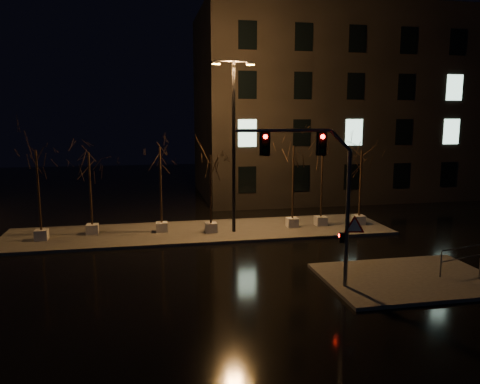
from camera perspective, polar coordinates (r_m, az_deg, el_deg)
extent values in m
plane|color=black|center=(21.53, -2.89, -8.92)|extent=(90.00, 90.00, 0.00)
cube|color=#403E3A|center=(27.23, -4.74, -4.86)|extent=(22.00, 5.00, 0.15)
cube|color=#403E3A|center=(20.82, 19.86, -9.91)|extent=(7.00, 5.00, 0.15)
cube|color=black|center=(41.82, 12.84, 10.16)|extent=(25.00, 12.00, 15.00)
cube|color=beige|center=(27.26, -23.03, -4.81)|extent=(0.65, 0.65, 0.55)
cylinder|color=black|center=(26.81, -23.36, 0.17)|extent=(0.11, 0.11, 4.25)
cube|color=beige|center=(27.61, -17.55, -4.32)|extent=(0.65, 0.65, 0.55)
cylinder|color=black|center=(27.18, -17.78, 0.39)|extent=(0.11, 0.11, 4.04)
cube|color=beige|center=(27.16, -9.51, -4.23)|extent=(0.65, 0.65, 0.55)
cylinder|color=black|center=(26.71, -9.65, 0.79)|extent=(0.11, 0.11, 4.26)
cube|color=beige|center=(26.74, -3.55, -4.34)|extent=(0.65, 0.65, 0.55)
cylinder|color=black|center=(26.30, -3.60, 0.34)|extent=(0.11, 0.11, 3.87)
cube|color=beige|center=(28.08, 6.39, -3.71)|extent=(0.65, 0.65, 0.55)
cylinder|color=black|center=(27.63, 6.48, 1.19)|extent=(0.11, 0.11, 4.30)
cube|color=beige|center=(28.75, 9.81, -3.48)|extent=(0.65, 0.65, 0.55)
cylinder|color=black|center=(28.28, 9.96, 1.81)|extent=(0.11, 0.11, 4.80)
cube|color=beige|center=(29.53, 14.29, -3.30)|extent=(0.65, 0.65, 0.55)
cylinder|color=black|center=(29.13, 14.47, 1.04)|extent=(0.11, 0.11, 3.97)
cylinder|color=#5B5E63|center=(18.35, 12.96, -3.32)|extent=(0.16, 0.16, 5.29)
cylinder|color=#5B5E63|center=(17.48, 5.31, 7.47)|extent=(3.50, 0.74, 0.12)
cube|color=black|center=(17.72, 9.96, 5.82)|extent=(0.29, 0.24, 0.79)
cube|color=black|center=(17.44, 3.09, 5.89)|extent=(0.29, 0.24, 0.79)
cube|color=black|center=(18.47, 12.29, -5.46)|extent=(0.22, 0.19, 0.40)
cone|color=red|center=(18.44, 13.76, -4.13)|extent=(0.91, 0.19, 0.92)
sphere|color=#FF0C07|center=(17.94, 13.33, 6.60)|extent=(0.16, 0.16, 0.16)
cylinder|color=black|center=(26.17, -0.78, 5.30)|extent=(0.19, 0.19, 9.49)
cylinder|color=black|center=(26.26, -0.80, 15.69)|extent=(2.09, 0.16, 0.09)
cube|color=orange|center=(26.06, -2.91, 15.41)|extent=(0.48, 0.28, 0.19)
cube|color=orange|center=(26.46, 1.28, 15.33)|extent=(0.48, 0.28, 0.19)
cylinder|color=#5B5E63|center=(21.13, 23.28, -8.15)|extent=(0.06, 0.06, 1.03)
cylinder|color=#5B5E63|center=(21.92, 25.56, -6.13)|extent=(2.46, 0.68, 0.05)
cylinder|color=#5B5E63|center=(22.04, 25.48, -7.28)|extent=(2.46, 0.68, 0.05)
cylinder|color=#5B5E63|center=(21.55, 27.19, -8.33)|extent=(0.05, 0.05, 0.87)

